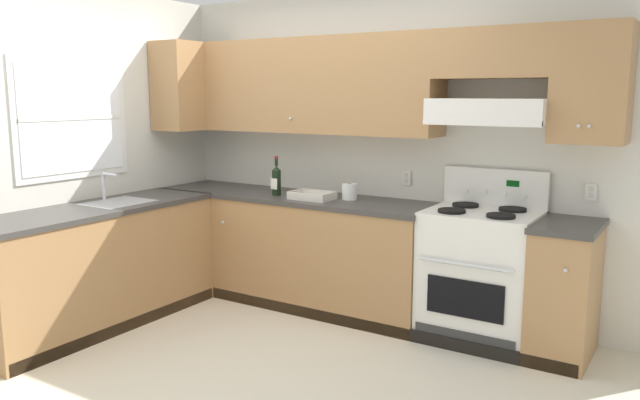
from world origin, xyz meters
TOP-DOWN VIEW (x-y plane):
  - ground_plane at (0.00, 0.00)m, footprint 7.04×7.04m
  - wall_back at (0.39, 1.53)m, footprint 4.68×0.57m
  - wall_left at (-1.59, 0.23)m, footprint 0.47×4.00m
  - counter_back_run at (-0.02, 1.24)m, footprint 3.60×0.65m
  - counter_left_run at (-1.24, -0.00)m, footprint 0.63×1.91m
  - stove at (1.29, 1.25)m, footprint 0.76×0.62m
  - wine_bottle at (-0.42, 1.17)m, footprint 0.07×0.08m
  - bowl at (-0.05, 1.15)m, footprint 0.34×0.22m
  - paper_towel_roll at (0.20, 1.30)m, footprint 0.12×0.12m

SIDE VIEW (x-z plane):
  - ground_plane at x=0.00m, z-range 0.00..0.00m
  - counter_back_run at x=-0.02m, z-range 0.00..0.91m
  - counter_left_run at x=-1.24m, z-range -0.11..1.03m
  - stove at x=1.29m, z-range -0.12..1.08m
  - bowl at x=-0.05m, z-range 0.90..0.96m
  - paper_towel_roll at x=0.20m, z-range 0.91..1.04m
  - wine_bottle at x=-0.42m, z-range 0.88..1.20m
  - wall_left at x=-1.59m, z-range 0.07..2.62m
  - wall_back at x=0.39m, z-range 0.20..2.75m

